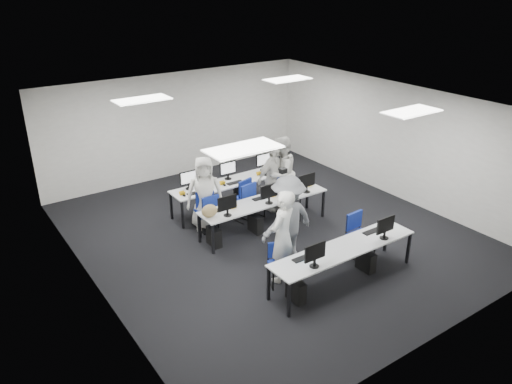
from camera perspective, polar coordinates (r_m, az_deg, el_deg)
room at (r=10.96m, az=1.60°, el=2.33°), size 9.00×9.02×3.00m
ceiling_panels at (r=10.50m, az=1.69°, el=9.89°), size 5.20×4.60×0.02m
desk_front at (r=9.68m, az=10.01°, el=-6.53°), size 3.20×0.70×0.73m
desk_mid at (r=11.43m, az=0.96°, el=-1.20°), size 3.20×0.70×0.73m
desk_back at (r=12.49m, az=-2.77°, el=1.03°), size 3.20×0.70×0.73m
equipment_front at (r=9.71m, az=9.13°, el=-8.56°), size 2.51×0.41×1.19m
equipment_mid at (r=11.45m, az=0.23°, el=-2.92°), size 2.91×0.41×1.19m
equipment_back at (r=12.73m, az=-2.06°, el=-0.09°), size 2.91×0.41×1.19m
chair_0 at (r=9.68m, az=2.70°, el=-9.07°), size 0.53×0.55×0.81m
chair_1 at (r=10.75m, az=11.74°, el=-5.74°), size 0.50×0.54×0.95m
chair_2 at (r=11.54m, az=-5.58°, el=-3.21°), size 0.58×0.61×0.92m
chair_3 at (r=12.13m, az=-0.53°, el=-1.65°), size 0.58×0.61×0.94m
chair_4 at (r=12.52m, az=3.64°, el=-0.87°), size 0.59×0.62×0.93m
chair_5 at (r=11.65m, az=-5.60°, el=-2.97°), size 0.45×0.49×0.91m
chair_6 at (r=12.07m, az=-1.50°, el=-1.74°), size 0.55×0.59×0.97m
chair_7 at (r=12.80m, az=3.00°, el=-0.47°), size 0.52×0.54×0.81m
handbag at (r=10.63m, az=-5.35°, el=-2.17°), size 0.38×0.28×0.28m
student_0 at (r=9.48m, az=3.02°, el=-5.08°), size 0.81×0.69×1.87m
student_1 at (r=12.44m, az=2.88°, el=2.18°), size 1.12×1.01×1.87m
student_2 at (r=11.48m, az=-5.90°, el=-0.14°), size 1.01×0.85×1.75m
student_3 at (r=12.33m, az=1.97°, el=1.60°), size 1.05×0.55×1.71m
photographer at (r=10.09m, az=3.65°, el=-3.17°), size 1.23×0.73×1.88m
dslr_camera at (r=9.81m, az=3.12°, el=2.44°), size 0.15×0.18×0.10m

